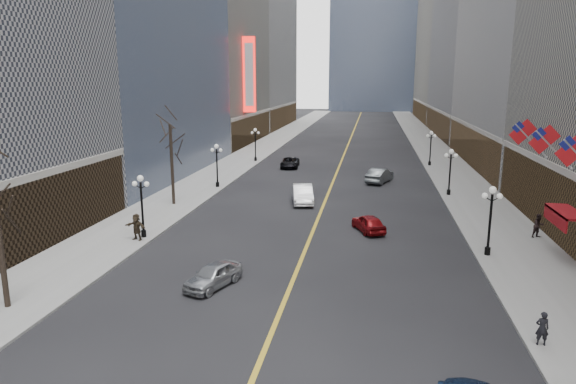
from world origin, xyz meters
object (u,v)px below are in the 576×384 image
(car_nb_mid, at_px, (303,194))
(car_sb_far, at_px, (380,175))
(streetlamp_east_3, at_px, (431,145))
(car_nb_far, at_px, (290,163))
(streetlamp_west_3, at_px, (255,141))
(streetlamp_east_1, at_px, (491,214))
(streetlamp_west_1, at_px, (142,200))
(car_nb_near, at_px, (213,275))
(ped_ne_corner, at_px, (542,328))
(car_sb_mid, at_px, (368,223))
(streetlamp_west_2, at_px, (217,161))
(streetlamp_east_2, at_px, (450,167))

(car_nb_mid, distance_m, car_sb_far, 13.07)
(streetlamp_east_3, height_order, car_nb_far, streetlamp_east_3)
(streetlamp_west_3, height_order, car_sb_far, streetlamp_west_3)
(streetlamp_east_1, distance_m, car_nb_far, 36.81)
(streetlamp_west_1, relative_size, car_nb_mid, 0.89)
(car_nb_near, xyz_separation_m, ped_ne_corner, (15.80, -4.13, 0.24))
(car_nb_near, bearing_deg, car_sb_far, 94.45)
(streetlamp_east_3, xyz_separation_m, car_nb_mid, (-13.80, -23.15, -2.07))
(car_nb_far, xyz_separation_m, car_sb_mid, (10.42, -27.47, -0.01))
(car_sb_far, bearing_deg, streetlamp_east_1, 125.36)
(car_sb_far, bearing_deg, streetlamp_west_2, 38.62)
(streetlamp_east_2, distance_m, ped_ne_corner, 29.78)
(streetlamp_west_2, bearing_deg, streetlamp_east_1, -37.33)
(car_nb_near, height_order, car_sb_mid, car_nb_near)
(car_sb_mid, bearing_deg, streetlamp_west_2, -62.96)
(streetlamp_east_2, relative_size, streetlamp_west_1, 1.00)
(streetlamp_east_3, bearing_deg, car_nb_far, -167.48)
(streetlamp_west_1, xyz_separation_m, streetlamp_west_3, (0.00, 36.00, 0.00))
(car_sb_far, bearing_deg, streetlamp_east_3, -98.83)
(streetlamp_east_2, relative_size, streetlamp_east_3, 1.00)
(car_nb_far, bearing_deg, car_nb_mid, -81.24)
(streetlamp_east_3, distance_m, ped_ne_corner, 47.76)
(streetlamp_east_1, bearing_deg, streetlamp_west_1, 180.00)
(streetlamp_east_2, relative_size, ped_ne_corner, 2.98)
(streetlamp_east_1, height_order, car_nb_mid, streetlamp_east_1)
(car_sb_mid, bearing_deg, streetlamp_west_1, -6.90)
(streetlamp_west_1, height_order, car_sb_far, streetlamp_west_1)
(streetlamp_west_3, bearing_deg, streetlamp_east_3, 0.00)
(streetlamp_west_3, bearing_deg, car_nb_near, -80.11)
(streetlamp_west_1, xyz_separation_m, streetlamp_west_2, (0.00, 18.00, 0.00))
(streetlamp_east_2, xyz_separation_m, car_sb_mid, (-7.66, -13.48, -2.24))
(streetlamp_east_2, xyz_separation_m, car_nb_mid, (-13.80, -5.15, -2.07))
(streetlamp_west_3, bearing_deg, streetlamp_west_2, -90.00)
(streetlamp_east_3, height_order, car_nb_near, streetlamp_east_3)
(car_nb_near, xyz_separation_m, car_nb_far, (-2.08, 39.57, 0.00))
(streetlamp_east_2, height_order, car_sb_far, streetlamp_east_2)
(streetlamp_east_2, relative_size, car_sb_mid, 1.16)
(car_nb_far, bearing_deg, streetlamp_east_1, -64.38)
(streetlamp_east_3, height_order, streetlamp_west_2, same)
(streetlamp_east_1, relative_size, ped_ne_corner, 2.98)
(streetlamp_west_1, distance_m, car_nb_near, 10.97)
(streetlamp_east_1, bearing_deg, car_sb_far, 105.61)
(ped_ne_corner, bearing_deg, car_nb_near, -15.00)
(streetlamp_east_1, relative_size, car_sb_far, 0.92)
(car_sb_far, distance_m, ped_ne_corner, 36.09)
(streetlamp_west_1, distance_m, car_sb_mid, 16.71)
(streetlamp_east_2, bearing_deg, streetlamp_west_3, 142.67)
(car_nb_mid, relative_size, car_nb_far, 1.05)
(car_nb_mid, xyz_separation_m, car_sb_far, (7.15, 10.94, -0.03))
(car_nb_near, distance_m, ped_ne_corner, 16.34)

